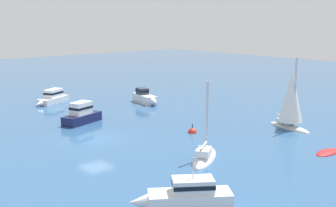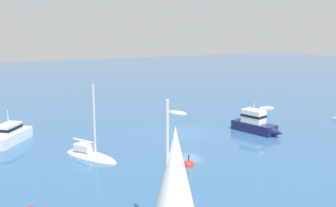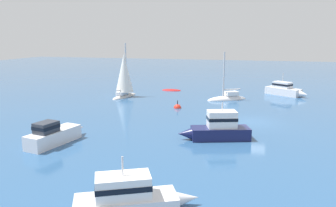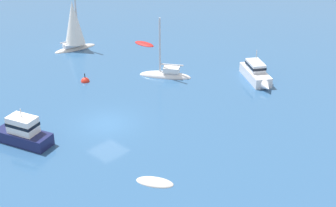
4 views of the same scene
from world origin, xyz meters
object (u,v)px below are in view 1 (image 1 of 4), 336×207
launch_1 (52,97)px  cabin_cruiser (83,114)px  ketch (291,102)px  rib (327,153)px  launch (145,98)px  yacht (205,157)px  channel_buoy (192,133)px  launch_2 (186,196)px

launch_1 → cabin_cruiser: (-11.39, 2.41, 0.14)m
ketch → rib: (-6.32, 4.42, -2.50)m
launch_1 → launch: bearing=112.5°
yacht → launch_1: bearing=53.9°
yacht → channel_buoy: 7.64m
ketch → launch_1: ketch is taller
launch → launch_2: bearing=-23.0°
ketch → yacht: bearing=-73.8°
rib → cabin_cruiser: size_ratio=0.52×
rib → channel_buoy: size_ratio=2.30×
ketch → cabin_cruiser: size_ratio=1.31×
launch → launch_2: size_ratio=1.00×
launch → yacht: size_ratio=0.85×
cabin_cruiser → channel_buoy: (-9.82, -5.45, -0.83)m
launch_1 → launch_2: 33.55m
channel_buoy → cabin_cruiser: bearing=29.0°
ketch → rib: ketch is taller
launch_2 → rib: size_ratio=1.88×
launch_2 → cabin_cruiser: (21.09, -5.99, 0.13)m
yacht → launch_2: (-5.19, 6.82, 0.56)m
launch → cabin_cruiser: size_ratio=0.99×
launch → channel_buoy: 14.87m
yacht → channel_buoy: bearing=20.0°
ketch → launch: ketch is taller
yacht → cabin_cruiser: (15.90, 0.82, 0.69)m
yacht → cabin_cruiser: bearing=60.2°
launch → rib: launch is taller
launch_2 → channel_buoy: (11.27, -11.44, -0.70)m
launch_1 → cabin_cruiser: cabin_cruiser is taller
rib → cabin_cruiser: bearing=-68.3°
launch_2 → channel_buoy: launch_2 is taller
ketch → yacht: ketch is taller
yacht → launch: bearing=30.3°
launch → launch_1: launch_1 is taller
yacht → channel_buoy: (6.08, -4.63, -0.14)m
yacht → launch_1: yacht is taller
yacht → launch_1: size_ratio=1.16×
launch_1 → rib: (-32.35, -6.65, -0.69)m
rib → ketch: bearing=-126.6°
launch_1 → rib: launch_1 is taller
channel_buoy → rib: bearing=-162.1°
launch → cabin_cruiser: (-4.00, 10.92, 0.17)m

